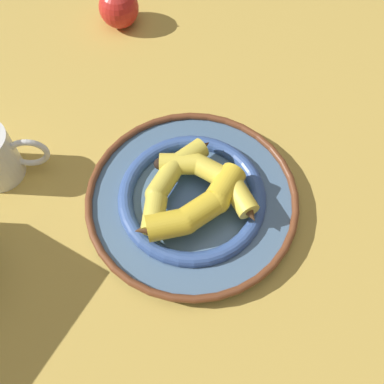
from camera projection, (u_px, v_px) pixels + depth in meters
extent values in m
plane|color=gold|center=(192.00, 215.00, 0.71)|extent=(2.80, 2.80, 0.00)
cylinder|color=slate|center=(192.00, 201.00, 0.71)|extent=(0.32, 0.32, 0.02)
torus|color=#385699|center=(192.00, 197.00, 0.70)|extent=(0.23, 0.23, 0.02)
cylinder|color=#385699|center=(192.00, 198.00, 0.71)|extent=(0.09, 0.09, 0.00)
torus|color=brown|center=(192.00, 197.00, 0.70)|extent=(0.34, 0.34, 0.01)
cylinder|color=yellow|center=(240.00, 197.00, 0.67)|extent=(0.04, 0.06, 0.03)
cylinder|color=yellow|center=(214.00, 173.00, 0.69)|extent=(0.06, 0.07, 0.03)
cylinder|color=yellow|center=(179.00, 164.00, 0.70)|extent=(0.07, 0.05, 0.03)
sphere|color=yellow|center=(230.00, 181.00, 0.68)|extent=(0.03, 0.03, 0.03)
sphere|color=yellow|center=(198.00, 164.00, 0.70)|extent=(0.03, 0.03, 0.03)
cone|color=#472D19|center=(250.00, 213.00, 0.66)|extent=(0.03, 0.03, 0.03)
sphere|color=black|center=(160.00, 164.00, 0.70)|extent=(0.02, 0.02, 0.02)
cylinder|color=gold|center=(188.00, 157.00, 0.71)|extent=(0.06, 0.05, 0.03)
cylinder|color=gold|center=(165.00, 180.00, 0.68)|extent=(0.07, 0.06, 0.03)
cylinder|color=gold|center=(153.00, 212.00, 0.66)|extent=(0.06, 0.07, 0.03)
sphere|color=gold|center=(174.00, 166.00, 0.70)|extent=(0.03, 0.03, 0.03)
sphere|color=gold|center=(156.00, 195.00, 0.67)|extent=(0.03, 0.03, 0.03)
cone|color=#472D19|center=(202.00, 147.00, 0.71)|extent=(0.04, 0.03, 0.02)
sphere|color=black|center=(150.00, 229.00, 0.64)|extent=(0.02, 0.02, 0.02)
cylinder|color=gold|center=(166.00, 225.00, 0.64)|extent=(0.06, 0.05, 0.04)
cylinder|color=gold|center=(202.00, 211.00, 0.66)|extent=(0.06, 0.05, 0.04)
cylinder|color=gold|center=(226.00, 187.00, 0.68)|extent=(0.07, 0.07, 0.04)
sphere|color=gold|center=(186.00, 221.00, 0.65)|extent=(0.04, 0.04, 0.04)
sphere|color=gold|center=(217.00, 201.00, 0.66)|extent=(0.04, 0.04, 0.04)
cone|color=#472D19|center=(147.00, 229.00, 0.64)|extent=(0.04, 0.04, 0.03)
sphere|color=black|center=(235.00, 173.00, 0.69)|extent=(0.02, 0.02, 0.02)
torus|color=white|center=(28.00, 153.00, 0.71)|extent=(0.07, 0.03, 0.07)
sphere|color=red|center=(119.00, 8.00, 0.90)|extent=(0.08, 0.08, 0.08)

